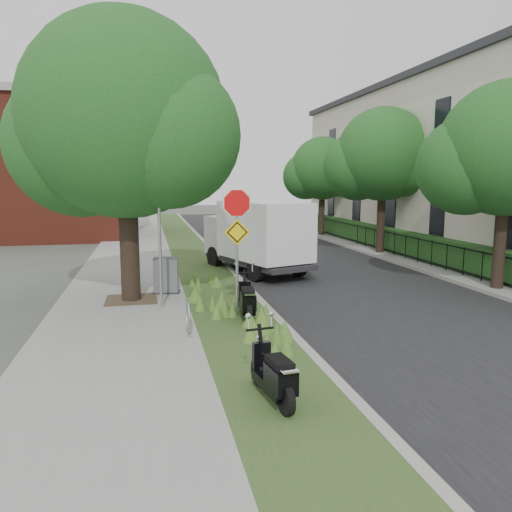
% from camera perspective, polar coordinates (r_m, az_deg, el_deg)
% --- Properties ---
extents(ground, '(120.00, 120.00, 0.00)m').
position_cam_1_polar(ground, '(12.18, 4.91, -7.61)').
color(ground, '#4C5147').
rests_on(ground, ground).
extents(sidewalk_near, '(3.50, 60.00, 0.12)m').
position_cam_1_polar(sidewalk_near, '(21.44, -14.17, -0.62)').
color(sidewalk_near, gray).
rests_on(sidewalk_near, ground).
extents(verge, '(2.00, 60.00, 0.12)m').
position_cam_1_polar(verge, '(21.52, -6.84, -0.39)').
color(verge, '#2B4E21').
rests_on(verge, ground).
extents(kerb_near, '(0.20, 60.00, 0.13)m').
position_cam_1_polar(kerb_near, '(21.63, -4.20, -0.29)').
color(kerb_near, '#9E9991').
rests_on(kerb_near, ground).
extents(road, '(7.00, 60.00, 0.01)m').
position_cam_1_polar(road, '(22.40, 4.70, -0.15)').
color(road, black).
rests_on(road, ground).
extents(kerb_far, '(0.20, 60.00, 0.13)m').
position_cam_1_polar(kerb_far, '(23.64, 12.84, 0.27)').
color(kerb_far, '#9E9991').
rests_on(kerb_far, ground).
extents(footpath_far, '(3.20, 60.00, 0.12)m').
position_cam_1_polar(footpath_far, '(24.41, 16.46, 0.38)').
color(footpath_far, gray).
rests_on(footpath_far, ground).
extents(street_tree_main, '(6.21, 5.54, 7.66)m').
position_cam_1_polar(street_tree_main, '(14.11, -15.08, 14.04)').
color(street_tree_main, black).
rests_on(street_tree_main, ground).
extents(bare_post, '(0.08, 0.08, 4.00)m').
position_cam_1_polar(bare_post, '(13.03, -10.97, 2.83)').
color(bare_post, '#A5A8AD').
rests_on(bare_post, ground).
extents(bike_hoop, '(0.06, 0.78, 0.77)m').
position_cam_1_polar(bike_hoop, '(10.98, -7.78, -6.77)').
color(bike_hoop, '#A5A8AD').
rests_on(bike_hoop, ground).
extents(sign_assembly, '(0.94, 0.08, 3.22)m').
position_cam_1_polar(sign_assembly, '(11.98, -2.20, 3.49)').
color(sign_assembly, '#A5A8AD').
rests_on(sign_assembly, ground).
extents(fence_far, '(0.04, 24.00, 1.00)m').
position_cam_1_polar(fence_far, '(23.87, 14.41, 1.76)').
color(fence_far, black).
rests_on(fence_far, ground).
extents(hedge_far, '(1.00, 24.00, 1.10)m').
position_cam_1_polar(hedge_far, '(24.19, 15.90, 1.79)').
color(hedge_far, '#1C4217').
rests_on(hedge_far, footpath_far).
extents(terrace_houses, '(7.40, 26.40, 8.20)m').
position_cam_1_polar(terrace_houses, '(25.94, 23.33, 9.58)').
color(terrace_houses, beige).
rests_on(terrace_houses, ground).
extents(brick_building, '(9.40, 10.40, 8.30)m').
position_cam_1_polar(brick_building, '(33.72, -22.88, 9.30)').
color(brick_building, maroon).
rests_on(brick_building, ground).
extents(far_tree_a, '(4.60, 4.10, 6.22)m').
position_cam_1_polar(far_tree_a, '(16.85, 26.42, 10.22)').
color(far_tree_a, black).
rests_on(far_tree_a, ground).
extents(far_tree_b, '(4.83, 4.31, 6.56)m').
position_cam_1_polar(far_tree_b, '(23.66, 14.12, 10.69)').
color(far_tree_b, black).
rests_on(far_tree_b, ground).
extents(far_tree_c, '(4.37, 3.89, 5.93)m').
position_cam_1_polar(far_tree_c, '(31.02, 7.46, 9.54)').
color(far_tree_c, black).
rests_on(far_tree_c, ground).
extents(scooter_near, '(0.43, 1.62, 0.77)m').
position_cam_1_polar(scooter_near, '(11.94, -1.00, -5.44)').
color(scooter_near, black).
rests_on(scooter_near, ground).
extents(scooter_far, '(0.46, 1.56, 0.74)m').
position_cam_1_polar(scooter_far, '(7.56, 2.27, -14.03)').
color(scooter_far, black).
rests_on(scooter_far, ground).
extents(box_truck, '(3.42, 5.35, 2.27)m').
position_cam_1_polar(box_truck, '(18.34, 0.16, 2.59)').
color(box_truck, '#262628').
rests_on(box_truck, ground).
extents(utility_cabinet, '(0.85, 0.62, 1.04)m').
position_cam_1_polar(utility_cabinet, '(14.93, -10.24, -2.25)').
color(utility_cabinet, '#262628').
rests_on(utility_cabinet, ground).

